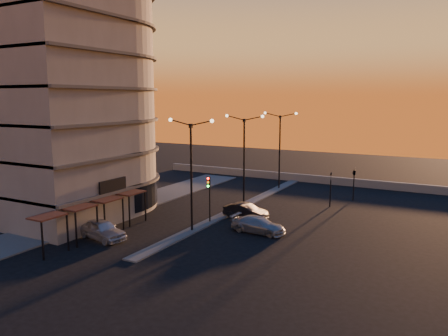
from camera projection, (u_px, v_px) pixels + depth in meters
The scene contains 14 objects.
ground at pixel (192, 231), 36.92m from camera, with size 120.00×120.00×0.00m, color black.
sidewalk_west at pixel (128, 206), 45.33m from camera, with size 5.00×40.00×0.12m, color #4C4C49.
median at pixel (244, 205), 45.59m from camera, with size 1.20×36.00×0.12m, color #4C4C49.
parapet at pixel (309, 179), 58.46m from camera, with size 44.00×0.50×1.00m, color slate.
building at pixel (67, 90), 41.67m from camera, with size 14.35×17.08×25.00m.
streetlamp_near at pixel (191, 166), 36.04m from camera, with size 4.32×0.32×9.51m.
streetlamp_mid at pixel (244, 153), 44.72m from camera, with size 4.32×0.32×9.51m.
streetlamp_far at pixel (280, 144), 53.39m from camera, with size 4.32×0.32×9.51m.
traffic_light_main at pixel (209, 192), 38.96m from camera, with size 0.28×0.44×4.25m.
signal_east_a at pixel (330, 188), 44.99m from camera, with size 0.13×0.16×3.60m.
signal_east_b at pixel (354, 173), 47.57m from camera, with size 0.42×1.99×3.60m.
car_hatchback at pixel (102, 229), 34.76m from camera, with size 1.87×4.64×1.58m, color silver.
car_sedan at pixel (246, 211), 40.83m from camera, with size 1.47×4.23×1.39m, color black.
car_wagon at pixel (258, 225), 36.43m from camera, with size 1.89×4.64×1.35m, color #969A9D.
Camera 1 is at (19.39, -30.00, 11.09)m, focal length 35.00 mm.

